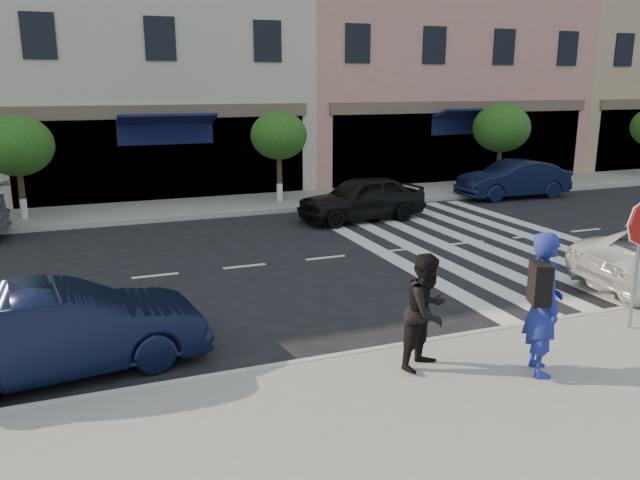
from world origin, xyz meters
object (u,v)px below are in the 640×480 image
Objects in this scene: walker at (427,311)px; car_far_right at (513,179)px; car_far_mid at (362,198)px; photographer at (544,304)px; car_near_mid at (61,330)px.

walker reaches higher than car_far_right.
car_far_mid is 6.95m from car_far_right.
car_far_mid is (2.18, 10.62, -0.48)m from photographer.
photographer reaches higher than car_near_mid.
car_far_right reaches higher than car_far_mid.
photographer reaches higher than car_far_right.
walker is at bearing -119.31° from car_near_mid.
car_near_mid is 0.98× the size of car_far_right.
car_far_right is at bearing -12.49° from photographer.
car_far_right is at bearing 96.63° from car_far_mid.
walker is 0.41× the size of car_near_mid.
walker is 5.20m from car_near_mid.
car_far_right is (10.36, 11.39, -0.30)m from walker.
photographer is 10.85m from car_far_mid.
walker is at bearing -40.40° from car_far_right.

